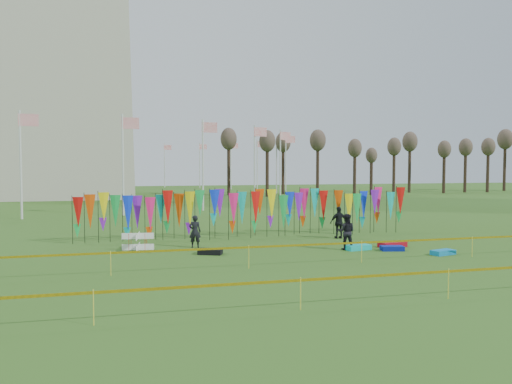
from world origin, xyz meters
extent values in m
plane|color=#2E5116|center=(0.00, 0.00, 0.00)|extent=(160.00, 160.00, 0.00)
cylinder|color=silver|center=(14.00, 48.00, 4.00)|extent=(0.16, 0.16, 8.00)
plane|color=red|center=(14.60, 48.00, 7.30)|extent=(1.40, 0.00, 1.40)
cylinder|color=silver|center=(13.05, 55.25, 4.00)|extent=(0.16, 0.16, 8.00)
plane|color=red|center=(13.65, 55.25, 7.30)|extent=(1.40, 0.00, 1.40)
cylinder|color=silver|center=(10.25, 62.00, 4.00)|extent=(0.16, 0.16, 8.00)
plane|color=red|center=(10.85, 62.00, 7.30)|extent=(1.40, 0.00, 1.40)
cylinder|color=silver|center=(5.80, 67.80, 4.00)|extent=(0.16, 0.16, 8.00)
plane|color=red|center=(6.40, 67.80, 7.30)|extent=(1.40, 0.00, 1.40)
cylinder|color=silver|center=(0.00, 72.25, 4.00)|extent=(0.16, 0.16, 8.00)
plane|color=red|center=(0.60, 72.25, 7.30)|extent=(1.40, 0.00, 1.40)
cylinder|color=silver|center=(-6.75, 75.05, 4.00)|extent=(0.16, 0.16, 8.00)
plane|color=red|center=(-6.15, 75.05, 7.30)|extent=(1.40, 0.00, 1.40)
cylinder|color=silver|center=(-14.00, 76.00, 4.00)|extent=(0.16, 0.16, 8.00)
plane|color=red|center=(-13.40, 76.00, 7.30)|extent=(1.40, 0.00, 1.40)
cylinder|color=silver|center=(-21.25, 75.05, 4.00)|extent=(0.16, 0.16, 8.00)
plane|color=red|center=(-20.65, 75.05, 7.30)|extent=(1.40, 0.00, 1.40)
cylinder|color=silver|center=(-14.00, 20.00, 4.00)|extent=(0.16, 0.16, 8.00)
plane|color=red|center=(-13.40, 20.00, 7.30)|extent=(1.40, 0.00, 1.40)
cylinder|color=silver|center=(-6.75, 20.95, 4.00)|extent=(0.16, 0.16, 8.00)
plane|color=red|center=(-6.15, 20.95, 7.30)|extent=(1.40, 0.00, 1.40)
cylinder|color=silver|center=(0.00, 23.75, 4.00)|extent=(0.16, 0.16, 8.00)
plane|color=red|center=(0.60, 23.75, 7.30)|extent=(1.40, 0.00, 1.40)
cylinder|color=silver|center=(5.80, 28.20, 4.00)|extent=(0.16, 0.16, 8.00)
plane|color=red|center=(6.40, 28.20, 7.30)|extent=(1.40, 0.00, 1.40)
cylinder|color=silver|center=(10.25, 34.00, 4.00)|extent=(0.16, 0.16, 8.00)
plane|color=red|center=(10.85, 34.00, 7.30)|extent=(1.40, 0.00, 1.40)
cylinder|color=silver|center=(13.05, 40.75, 4.00)|extent=(0.16, 0.16, 8.00)
plane|color=red|center=(13.65, 40.75, 7.30)|extent=(1.40, 0.00, 1.40)
cylinder|color=black|center=(-9.00, 6.77, 1.25)|extent=(0.03, 0.03, 2.51)
cone|color=red|center=(-8.72, 6.77, 1.63)|extent=(0.64, 0.64, 1.60)
cylinder|color=black|center=(-8.44, 6.77, 1.25)|extent=(0.03, 0.03, 2.51)
cone|color=#D24106|center=(-8.16, 6.77, 1.63)|extent=(0.64, 0.64, 1.60)
cylinder|color=black|center=(-7.88, 6.77, 1.25)|extent=(0.03, 0.03, 2.51)
cone|color=yellow|center=(-7.59, 6.77, 1.63)|extent=(0.64, 0.64, 1.60)
cylinder|color=black|center=(-7.31, 6.77, 1.25)|extent=(0.03, 0.03, 2.51)
cone|color=green|center=(-7.03, 6.77, 1.63)|extent=(0.64, 0.64, 1.60)
cylinder|color=black|center=(-6.75, 6.77, 1.25)|extent=(0.03, 0.03, 2.51)
cone|color=#0E30F3|center=(-6.47, 6.77, 1.63)|extent=(0.64, 0.64, 1.60)
cylinder|color=black|center=(-6.19, 6.77, 1.25)|extent=(0.03, 0.03, 2.51)
cone|color=purple|center=(-5.91, 6.77, 1.63)|extent=(0.64, 0.64, 1.60)
cylinder|color=black|center=(-5.62, 6.77, 1.25)|extent=(0.03, 0.03, 2.51)
cone|color=#F71B74|center=(-5.34, 6.77, 1.63)|extent=(0.64, 0.64, 1.60)
cylinder|color=black|center=(-5.06, 6.77, 1.25)|extent=(0.03, 0.03, 2.51)
cone|color=#0CB5AA|center=(-4.78, 6.77, 1.63)|extent=(0.64, 0.64, 1.60)
cylinder|color=black|center=(-4.50, 6.77, 1.25)|extent=(0.03, 0.03, 2.51)
cone|color=red|center=(-4.22, 6.77, 1.63)|extent=(0.64, 0.64, 1.60)
cylinder|color=black|center=(-3.94, 6.77, 1.25)|extent=(0.03, 0.03, 2.51)
cone|color=#D24106|center=(-3.66, 6.77, 1.63)|extent=(0.64, 0.64, 1.60)
cylinder|color=black|center=(-3.38, 6.77, 1.25)|extent=(0.03, 0.03, 2.51)
cone|color=yellow|center=(-3.09, 6.77, 1.63)|extent=(0.64, 0.64, 1.60)
cylinder|color=black|center=(-2.81, 6.77, 1.25)|extent=(0.03, 0.03, 2.51)
cone|color=green|center=(-2.53, 6.77, 1.63)|extent=(0.64, 0.64, 1.60)
cylinder|color=black|center=(-2.25, 6.77, 1.25)|extent=(0.03, 0.03, 2.51)
cone|color=#0E30F3|center=(-1.97, 6.77, 1.63)|extent=(0.64, 0.64, 1.60)
cylinder|color=black|center=(-1.69, 6.77, 1.25)|extent=(0.03, 0.03, 2.51)
cone|color=purple|center=(-1.41, 6.77, 1.63)|extent=(0.64, 0.64, 1.60)
cylinder|color=black|center=(-1.12, 6.77, 1.25)|extent=(0.03, 0.03, 2.51)
cone|color=#F71B74|center=(-0.84, 6.77, 1.63)|extent=(0.64, 0.64, 1.60)
cylinder|color=black|center=(-0.56, 6.77, 1.25)|extent=(0.03, 0.03, 2.51)
cone|color=#0CB5AA|center=(-0.28, 6.77, 1.63)|extent=(0.64, 0.64, 1.60)
cylinder|color=black|center=(0.00, 6.77, 1.25)|extent=(0.03, 0.03, 2.51)
cone|color=red|center=(0.28, 6.77, 1.63)|extent=(0.64, 0.64, 1.60)
cylinder|color=black|center=(0.56, 6.77, 1.25)|extent=(0.03, 0.03, 2.51)
cone|color=#D24106|center=(0.84, 6.77, 1.63)|extent=(0.64, 0.64, 1.60)
cylinder|color=black|center=(1.12, 6.77, 1.25)|extent=(0.03, 0.03, 2.51)
cone|color=yellow|center=(1.41, 6.77, 1.63)|extent=(0.64, 0.64, 1.60)
cylinder|color=black|center=(1.69, 6.77, 1.25)|extent=(0.03, 0.03, 2.51)
cone|color=green|center=(1.97, 6.77, 1.63)|extent=(0.64, 0.64, 1.60)
cylinder|color=black|center=(2.25, 6.77, 1.25)|extent=(0.03, 0.03, 2.51)
cone|color=#0E30F3|center=(2.53, 6.77, 1.63)|extent=(0.64, 0.64, 1.60)
cylinder|color=black|center=(2.81, 6.77, 1.25)|extent=(0.03, 0.03, 2.51)
cone|color=purple|center=(3.09, 6.77, 1.63)|extent=(0.64, 0.64, 1.60)
cylinder|color=black|center=(3.38, 6.77, 1.25)|extent=(0.03, 0.03, 2.51)
cone|color=#F71B74|center=(3.66, 6.77, 1.63)|extent=(0.64, 0.64, 1.60)
cylinder|color=black|center=(3.94, 6.77, 1.25)|extent=(0.03, 0.03, 2.51)
cone|color=#0CB5AA|center=(4.22, 6.77, 1.63)|extent=(0.64, 0.64, 1.60)
cylinder|color=black|center=(4.50, 6.77, 1.25)|extent=(0.03, 0.03, 2.51)
cone|color=red|center=(4.78, 6.77, 1.63)|extent=(0.64, 0.64, 1.60)
cylinder|color=black|center=(5.06, 6.77, 1.25)|extent=(0.03, 0.03, 2.51)
cone|color=#D24106|center=(5.34, 6.77, 1.63)|extent=(0.64, 0.64, 1.60)
cylinder|color=black|center=(5.62, 6.77, 1.25)|extent=(0.03, 0.03, 2.51)
cone|color=yellow|center=(5.91, 6.77, 1.63)|extent=(0.64, 0.64, 1.60)
cylinder|color=black|center=(6.19, 6.77, 1.25)|extent=(0.03, 0.03, 2.51)
cone|color=green|center=(6.47, 6.77, 1.63)|extent=(0.64, 0.64, 1.60)
cylinder|color=black|center=(6.75, 6.77, 1.25)|extent=(0.03, 0.03, 2.51)
cone|color=#0E30F3|center=(7.03, 6.77, 1.63)|extent=(0.64, 0.64, 1.60)
cylinder|color=black|center=(7.31, 6.77, 1.25)|extent=(0.03, 0.03, 2.51)
cone|color=purple|center=(7.59, 6.77, 1.63)|extent=(0.64, 0.64, 1.60)
cylinder|color=black|center=(7.88, 6.77, 1.25)|extent=(0.03, 0.03, 2.51)
cone|color=#F71B74|center=(8.15, 6.77, 1.63)|extent=(0.64, 0.64, 1.60)
cylinder|color=black|center=(8.44, 6.77, 1.25)|extent=(0.03, 0.03, 2.51)
cone|color=#0CB5AA|center=(8.72, 6.77, 1.63)|extent=(0.64, 0.64, 1.60)
cylinder|color=black|center=(9.00, 6.77, 1.25)|extent=(0.03, 0.03, 2.51)
cone|color=red|center=(9.28, 6.77, 1.63)|extent=(0.64, 0.64, 1.60)
cube|color=yellow|center=(0.00, -1.39, 0.82)|extent=(26.00, 0.01, 0.08)
cylinder|color=yellow|center=(-7.00, -1.39, 0.45)|extent=(0.02, 0.02, 0.90)
cylinder|color=yellow|center=(-2.00, -1.39, 0.45)|extent=(0.02, 0.02, 0.90)
cylinder|color=yellow|center=(3.00, -1.39, 0.45)|extent=(0.02, 0.02, 0.90)
cylinder|color=yellow|center=(8.00, -1.39, 0.45)|extent=(0.02, 0.02, 0.90)
cube|color=yellow|center=(0.00, -7.08, 0.82)|extent=(26.00, 0.01, 0.08)
cylinder|color=yellow|center=(-7.00, -7.08, 0.45)|extent=(0.02, 0.02, 0.90)
cylinder|color=yellow|center=(-2.00, -7.08, 0.45)|extent=(0.02, 0.02, 0.90)
cylinder|color=yellow|center=(3.00, -7.08, 0.45)|extent=(0.02, 0.02, 0.90)
cylinder|color=#39271C|center=(6.00, 44.00, 3.20)|extent=(0.44, 0.44, 6.40)
ellipsoid|color=#4F4035|center=(6.00, 44.00, 6.56)|extent=(1.92, 1.92, 2.56)
cylinder|color=#39271C|center=(10.00, 44.00, 3.20)|extent=(0.44, 0.44, 6.40)
ellipsoid|color=#4F4035|center=(10.00, 44.00, 6.56)|extent=(1.92, 1.92, 2.56)
cylinder|color=#39271C|center=(14.00, 44.00, 3.20)|extent=(0.44, 0.44, 6.40)
ellipsoid|color=#4F4035|center=(14.00, 44.00, 6.56)|extent=(1.92, 1.92, 2.56)
cylinder|color=#39271C|center=(18.00, 44.00, 3.20)|extent=(0.44, 0.44, 6.40)
ellipsoid|color=#4F4035|center=(18.00, 44.00, 6.56)|extent=(1.92, 1.92, 2.56)
cylinder|color=#39271C|center=(22.00, 44.00, 3.20)|extent=(0.44, 0.44, 6.40)
ellipsoid|color=#4F4035|center=(22.00, 44.00, 6.56)|extent=(1.92, 1.92, 2.56)
cylinder|color=#39271C|center=(26.00, 44.00, 3.20)|extent=(0.44, 0.44, 6.40)
ellipsoid|color=#4F4035|center=(26.00, 44.00, 6.56)|extent=(1.92, 1.92, 2.56)
cylinder|color=#39271C|center=(30.00, 44.00, 3.20)|extent=(0.44, 0.44, 6.40)
ellipsoid|color=#4F4035|center=(30.00, 44.00, 6.56)|extent=(1.92, 1.92, 2.56)
cylinder|color=#39271C|center=(34.00, 44.00, 3.20)|extent=(0.44, 0.44, 6.40)
ellipsoid|color=#4F4035|center=(34.00, 44.00, 6.56)|extent=(1.92, 1.92, 2.56)
cylinder|color=#39271C|center=(38.00, 44.00, 3.20)|extent=(0.44, 0.44, 6.40)
ellipsoid|color=#4F4035|center=(38.00, 44.00, 6.56)|extent=(1.92, 1.92, 2.56)
cylinder|color=#39271C|center=(42.00, 44.00, 3.20)|extent=(0.44, 0.44, 6.40)
ellipsoid|color=#4F4035|center=(42.00, 44.00, 6.56)|extent=(1.92, 1.92, 2.56)
cylinder|color=#39271C|center=(46.00, 44.00, 3.20)|extent=(0.44, 0.44, 6.40)
ellipsoid|color=#4F4035|center=(46.00, 44.00, 6.56)|extent=(1.92, 1.92, 2.56)
cylinder|color=#39271C|center=(50.00, 44.00, 3.20)|extent=(0.44, 0.44, 6.40)
ellipsoid|color=#4F4035|center=(50.00, 44.00, 6.56)|extent=(1.92, 1.92, 2.56)
cylinder|color=red|center=(-6.30, 3.51, 0.41)|extent=(0.02, 0.02, 0.83)
cylinder|color=red|center=(-5.57, 3.51, 0.41)|extent=(0.02, 0.02, 0.83)
cylinder|color=red|center=(-6.30, 4.24, 0.41)|extent=(0.02, 0.02, 0.83)
cylinder|color=red|center=(-5.57, 4.24, 0.41)|extent=(0.02, 0.02, 0.83)
imported|color=black|center=(-3.26, 4.01, 0.79)|extent=(0.64, 0.51, 1.57)
imported|color=black|center=(3.56, 1.70, 0.84)|extent=(0.96, 0.82, 1.69)
imported|color=black|center=(4.71, 5.14, 0.86)|extent=(1.02, 0.59, 1.73)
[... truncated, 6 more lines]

